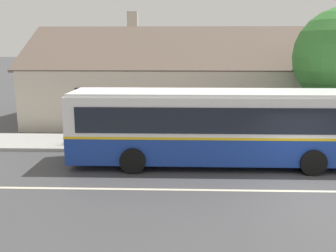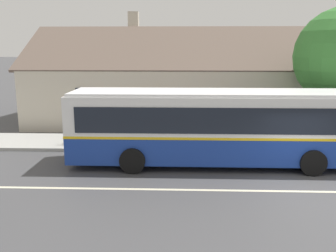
% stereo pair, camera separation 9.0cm
% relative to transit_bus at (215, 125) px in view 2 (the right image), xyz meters
% --- Properties ---
extents(ground_plane, '(300.00, 300.00, 0.00)m').
position_rel_transit_bus_xyz_m(ground_plane, '(2.98, -2.90, -1.64)').
color(ground_plane, '#424244').
extents(sidewalk_far, '(60.00, 3.00, 0.15)m').
position_rel_transit_bus_xyz_m(sidewalk_far, '(2.98, 3.10, -1.57)').
color(sidewalk_far, '#9E9E99').
rests_on(sidewalk_far, ground).
extents(lane_divider_stripe, '(60.00, 0.16, 0.01)m').
position_rel_transit_bus_xyz_m(lane_divider_stripe, '(2.98, -2.90, -1.64)').
color(lane_divider_stripe, beige).
rests_on(lane_divider_stripe, ground).
extents(community_building, '(26.67, 10.39, 7.09)m').
position_rel_transit_bus_xyz_m(community_building, '(2.45, 10.58, 0.23)').
color(community_building, beige).
rests_on(community_building, ground).
extents(transit_bus, '(11.79, 2.79, 3.05)m').
position_rel_transit_bus_xyz_m(transit_bus, '(0.00, 0.00, 0.00)').
color(transit_bus, navy).
rests_on(transit_bus, ground).
extents(bench_by_building, '(1.75, 0.51, 0.94)m').
position_rel_transit_bus_xyz_m(bench_by_building, '(-6.04, 2.57, -1.07)').
color(bench_by_building, brown).
rests_on(bench_by_building, sidewalk_far).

